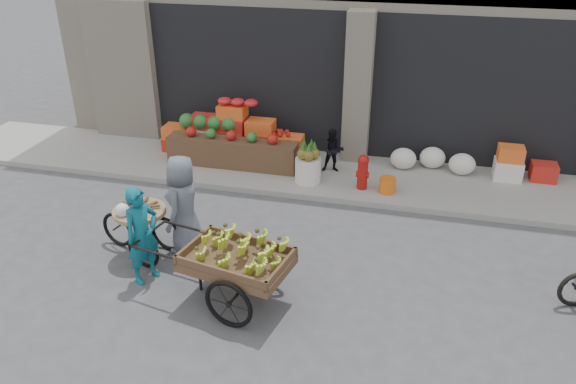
% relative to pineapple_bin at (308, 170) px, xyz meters
% --- Properties ---
extents(ground, '(80.00, 80.00, 0.00)m').
position_rel_pineapple_bin_xyz_m(ground, '(0.75, -3.60, -0.37)').
color(ground, '#424244').
rests_on(ground, ground).
extents(sidewalk, '(18.00, 2.20, 0.12)m').
position_rel_pineapple_bin_xyz_m(sidewalk, '(0.75, 0.50, -0.31)').
color(sidewalk, gray).
rests_on(sidewalk, ground).
extents(fruit_display, '(3.10, 1.12, 1.24)m').
position_rel_pineapple_bin_xyz_m(fruit_display, '(-1.73, 0.78, 0.30)').
color(fruit_display, red).
rests_on(fruit_display, sidewalk).
extents(pineapple_bin, '(0.52, 0.52, 0.50)m').
position_rel_pineapple_bin_xyz_m(pineapple_bin, '(0.00, 0.00, 0.00)').
color(pineapple_bin, silver).
rests_on(pineapple_bin, sidewalk).
extents(fire_hydrant, '(0.22, 0.22, 0.71)m').
position_rel_pineapple_bin_xyz_m(fire_hydrant, '(1.10, -0.05, 0.13)').
color(fire_hydrant, '#A5140F').
rests_on(fire_hydrant, sidewalk).
extents(orange_bucket, '(0.32, 0.32, 0.30)m').
position_rel_pineapple_bin_xyz_m(orange_bucket, '(1.60, -0.10, -0.10)').
color(orange_bucket, orange).
rests_on(orange_bucket, sidewalk).
extents(right_bay_goods, '(3.35, 0.60, 0.70)m').
position_rel_pineapple_bin_xyz_m(right_bay_goods, '(3.36, 1.10, 0.04)').
color(right_bay_goods, silver).
rests_on(right_bay_goods, sidewalk).
extents(seated_person, '(0.51, 0.43, 0.93)m').
position_rel_pineapple_bin_xyz_m(seated_person, '(0.40, 0.60, 0.21)').
color(seated_person, black).
rests_on(seated_person, sidewalk).
extents(banana_cart, '(2.63, 1.47, 1.04)m').
position_rel_pineapple_bin_xyz_m(banana_cart, '(-0.26, -3.86, 0.39)').
color(banana_cart, brown).
rests_on(banana_cart, ground).
extents(vendor_woman, '(0.58, 0.67, 1.55)m').
position_rel_pineapple_bin_xyz_m(vendor_woman, '(-1.74, -3.66, 0.40)').
color(vendor_woman, '#0E5B6C').
rests_on(vendor_woman, ground).
extents(tricycle_cart, '(1.46, 1.02, 0.95)m').
position_rel_pineapple_bin_xyz_m(tricycle_cart, '(-2.10, -3.05, 0.20)').
color(tricycle_cart, '#9E7F51').
rests_on(tricycle_cart, ground).
extents(vendor_grey, '(0.57, 0.84, 1.68)m').
position_rel_pineapple_bin_xyz_m(vendor_grey, '(-1.46, -2.75, 0.47)').
color(vendor_grey, slate).
rests_on(vendor_grey, ground).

